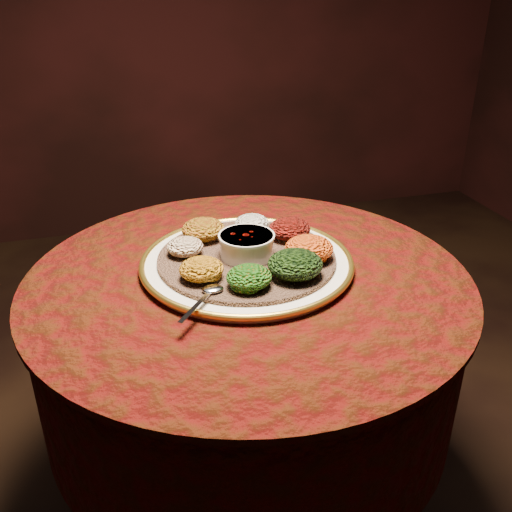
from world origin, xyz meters
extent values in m
plane|color=black|center=(0.00, 0.00, 0.00)|extent=(4.00, 4.00, 0.00)
cylinder|color=black|center=(0.00, 0.00, 0.02)|extent=(0.44, 0.44, 0.04)
cylinder|color=black|center=(0.00, 0.00, 0.34)|extent=(0.12, 0.12, 0.68)
cylinder|color=black|center=(0.00, 0.00, 0.70)|extent=(0.80, 0.80, 0.04)
cylinder|color=#3B0705|center=(0.00, 0.00, 0.56)|extent=(0.93, 0.93, 0.34)
cylinder|color=#3B0705|center=(0.00, 0.00, 0.73)|extent=(0.96, 0.96, 0.01)
cylinder|color=silver|center=(0.01, 0.03, 0.74)|extent=(0.51, 0.51, 0.02)
torus|color=gold|center=(0.01, 0.03, 0.75)|extent=(0.47, 0.47, 0.01)
cylinder|color=brown|center=(0.01, 0.03, 0.76)|extent=(0.49, 0.49, 0.01)
cylinder|color=silver|center=(0.01, 0.03, 0.79)|extent=(0.12, 0.12, 0.05)
cylinder|color=silver|center=(0.01, 0.03, 0.81)|extent=(0.12, 0.12, 0.01)
cylinder|color=#560804|center=(0.01, 0.03, 0.80)|extent=(0.10, 0.10, 0.01)
ellipsoid|color=silver|center=(-0.10, -0.09, 0.77)|extent=(0.04, 0.03, 0.01)
cube|color=silver|center=(-0.14, -0.15, 0.77)|extent=(0.08, 0.10, 0.00)
ellipsoid|color=silver|center=(0.05, 0.16, 0.78)|extent=(0.08, 0.08, 0.04)
ellipsoid|color=black|center=(0.13, 0.10, 0.79)|extent=(0.10, 0.09, 0.05)
ellipsoid|color=#C38010|center=(0.13, -0.02, 0.79)|extent=(0.11, 0.10, 0.05)
ellipsoid|color=black|center=(0.08, -0.08, 0.79)|extent=(0.11, 0.11, 0.05)
ellipsoid|color=#A1390A|center=(-0.02, -0.10, 0.78)|extent=(0.09, 0.09, 0.04)
ellipsoid|color=#BF7110|center=(-0.11, -0.04, 0.78)|extent=(0.09, 0.09, 0.04)
ellipsoid|color=maroon|center=(-0.12, 0.08, 0.78)|extent=(0.08, 0.08, 0.04)
ellipsoid|color=#896410|center=(-0.07, 0.15, 0.79)|extent=(0.10, 0.10, 0.05)
camera|label=1|loc=(-0.28, -1.04, 1.33)|focal=40.00mm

